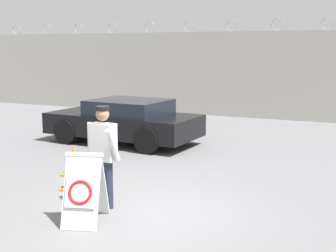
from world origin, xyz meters
TOP-DOWN VIEW (x-y plane):
  - ground_plane at (0.00, 0.00)m, footprint 90.00×90.00m
  - perimeter_wall at (-0.00, 11.15)m, footprint 36.00×0.30m
  - barricade_sign at (-0.52, -0.78)m, footprint 0.76×0.94m
  - security_guard at (-0.62, -0.06)m, footprint 0.62×0.41m
  - traffic_cone_mid at (-2.29, 1.43)m, footprint 0.44×0.44m
  - traffic_cone_far at (-1.68, 0.57)m, footprint 0.40×0.40m
  - parked_car_front_coupe at (-2.98, 4.85)m, footprint 4.42×2.25m

SIDE VIEW (x-z plane):
  - ground_plane at x=0.00m, z-range 0.00..0.00m
  - traffic_cone_mid at x=-2.29m, z-range 0.00..0.65m
  - traffic_cone_far at x=-1.68m, z-range 0.00..0.71m
  - barricade_sign at x=-0.52m, z-range 0.00..1.10m
  - parked_car_front_coupe at x=-2.98m, z-range 0.02..1.26m
  - security_guard at x=-0.62m, z-range 0.10..1.84m
  - perimeter_wall at x=0.00m, z-range -0.22..3.53m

